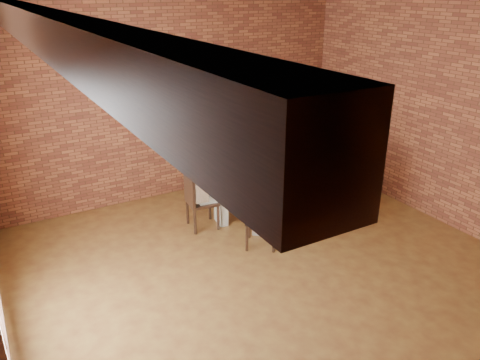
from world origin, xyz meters
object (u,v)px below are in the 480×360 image
chair_d (261,216)px  diner_d (262,203)px  diner_e (326,190)px  diner_b (222,159)px  chair_e (330,199)px  dining_table (265,185)px  chair_c (197,198)px  chair_b (219,166)px  smartphone (295,174)px  diner_c (202,187)px  chair_a (307,166)px  diner_a (305,158)px

chair_d → diner_d: size_ratio=0.70×
diner_e → diner_b: bearing=-101.5°
chair_e → diner_b: bearing=-101.0°
dining_table → chair_c: bearing=173.9°
diner_b → diner_e: size_ratio=1.07×
chair_b → diner_e: diner_e is taller
chair_b → smartphone: chair_b is taller
chair_e → diner_c: bearing=-64.9°
diner_b → diner_e: (0.79, -1.92, -0.04)m
dining_table → chair_e: size_ratio=1.47×
chair_c → smartphone: 1.62m
dining_table → chair_b: size_ratio=1.40×
diner_d → smartphone: size_ratio=10.20×
diner_d → chair_e: 1.21m
chair_a → chair_d: same height
chair_a → smartphone: bearing=-67.1°
chair_d → diner_d: bearing=-90.0°
diner_c → chair_d: bearing=-150.1°
chair_c → chair_d: (0.53, -1.02, 0.00)m
diner_a → chair_c: (-2.24, -0.22, -0.17)m
chair_a → diner_b: (-1.37, 0.70, 0.17)m
chair_b → chair_d: (-0.40, -2.06, -0.00)m
diner_a → diner_b: same height
chair_a → diner_a: diner_a is taller
diner_a → smartphone: (-0.69, -0.66, 0.07)m
chair_a → diner_d: (-1.74, -1.20, 0.17)m
dining_table → diner_c: size_ratio=0.99×
chair_a → diner_d: diner_d is taller
chair_d → chair_e: bearing=-144.9°
chair_c → diner_d: bearing=-142.1°
chair_b → diner_e: size_ratio=0.74×
diner_e → chair_d: bearing=-31.2°
chair_e → diner_e: bearing=-90.0°
diner_a → diner_c: bearing=-102.1°
chair_b → chair_c: 1.40m
chair_d → chair_e: size_ratio=1.05×
diner_a → diner_c: 2.16m
chair_c → diner_c: size_ratio=0.70×
chair_a → chair_d: size_ratio=1.00×
dining_table → chair_e: chair_e is taller
chair_c → diner_a: bearing=-78.2°
dining_table → chair_a: chair_a is taller
dining_table → chair_c: size_ratio=1.41×
chair_b → diner_d: diner_d is taller
chair_a → diner_b: bearing=-135.2°
diner_a → diner_b: size_ratio=1.00×
diner_c → smartphone: bearing=-100.1°
diner_b → chair_e: diner_b is taller
smartphone → chair_d: bearing=-167.6°
chair_e → diner_e: 0.17m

